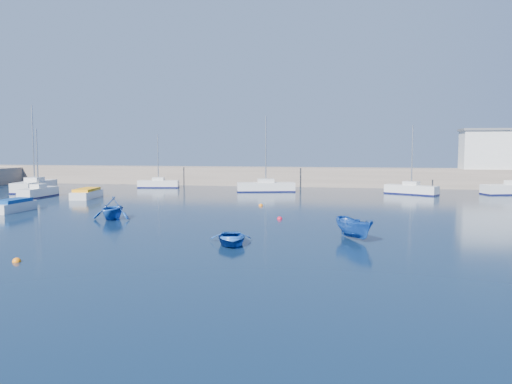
% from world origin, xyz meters
% --- Properties ---
extents(ground, '(220.00, 220.00, 0.00)m').
position_xyz_m(ground, '(0.00, 0.00, 0.00)').
color(ground, '#0C1E35').
rests_on(ground, ground).
extents(back_wall, '(96.00, 4.50, 2.60)m').
position_xyz_m(back_wall, '(0.00, 46.00, 1.30)').
color(back_wall, gray).
rests_on(back_wall, ground).
extents(harbor_office, '(10.00, 4.00, 5.00)m').
position_xyz_m(harbor_office, '(30.00, 46.00, 5.10)').
color(harbor_office, silver).
rests_on(harbor_office, back_wall).
extents(sailboat_3, '(1.81, 5.64, 7.44)m').
position_xyz_m(sailboat_3, '(-22.77, 24.12, 0.58)').
color(sailboat_3, silver).
rests_on(sailboat_3, ground).
extents(sailboat_4, '(3.68, 8.44, 10.63)m').
position_xyz_m(sailboat_4, '(-27.94, 30.86, 0.69)').
color(sailboat_4, silver).
rests_on(sailboat_4, ground).
extents(sailboat_5, '(5.63, 2.46, 7.25)m').
position_xyz_m(sailboat_5, '(-14.98, 39.12, 0.55)').
color(sailboat_5, silver).
rests_on(sailboat_5, ground).
extents(sailboat_6, '(7.32, 3.82, 9.23)m').
position_xyz_m(sailboat_6, '(0.40, 35.80, 0.63)').
color(sailboat_6, silver).
rests_on(sailboat_6, ground).
extents(sailboat_7, '(6.06, 4.44, 7.98)m').
position_xyz_m(sailboat_7, '(17.59, 35.52, 0.60)').
color(sailboat_7, silver).
rests_on(sailboat_7, ground).
extents(motorboat_1, '(1.55, 4.36, 1.07)m').
position_xyz_m(motorboat_1, '(-17.22, 12.67, 0.50)').
color(motorboat_1, silver).
rests_on(motorboat_1, ground).
extents(motorboat_2, '(2.59, 5.36, 1.06)m').
position_xyz_m(motorboat_2, '(-17.09, 24.26, 0.50)').
color(motorboat_2, silver).
rests_on(motorboat_2, ground).
extents(dinghy_center, '(3.17, 3.83, 0.69)m').
position_xyz_m(dinghy_center, '(4.35, 2.24, 0.34)').
color(dinghy_center, '#1747A0').
rests_on(dinghy_center, ground).
extents(dinghy_left, '(3.03, 3.44, 1.71)m').
position_xyz_m(dinghy_left, '(-6.78, 9.99, 0.86)').
color(dinghy_left, '#1747A0').
rests_on(dinghy_left, ground).
extents(dinghy_right, '(2.87, 3.60, 1.32)m').
position_xyz_m(dinghy_right, '(11.12, 5.12, 0.66)').
color(dinghy_right, '#1747A0').
rests_on(dinghy_right, ground).
extents(buoy_0, '(0.41, 0.41, 0.41)m').
position_xyz_m(buoy_0, '(-4.59, -3.89, 0.00)').
color(buoy_0, orange).
rests_on(buoy_0, ground).
extents(buoy_1, '(0.41, 0.41, 0.41)m').
position_xyz_m(buoy_1, '(5.56, 12.54, 0.00)').
color(buoy_1, red).
rests_on(buoy_1, ground).
extents(buoy_3, '(0.41, 0.41, 0.41)m').
position_xyz_m(buoy_3, '(2.57, 20.84, 0.00)').
color(buoy_3, orange).
rests_on(buoy_3, ground).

